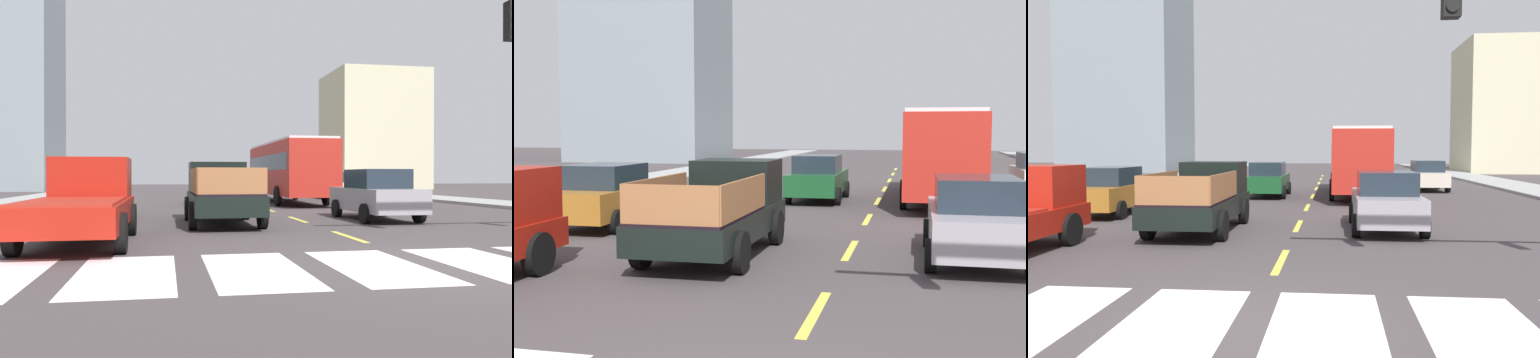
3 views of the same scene
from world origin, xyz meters
TOP-DOWN VIEW (x-y plane):
  - ground_plane at (0.00, 0.00)m, footprint 160.00×160.00m
  - sidewalk_left at (-12.28, 18.00)m, footprint 3.31×110.00m
  - crosswalk_stripe_3 at (-3.04, 0.00)m, footprint 1.52×3.36m
  - crosswalk_stripe_4 at (-1.01, 0.00)m, footprint 1.52×3.36m
  - crosswalk_stripe_5 at (1.01, 0.00)m, footprint 1.52×3.36m
  - crosswalk_stripe_6 at (3.04, 0.00)m, footprint 1.52×3.36m
  - lane_dash_0 at (0.00, 4.00)m, footprint 0.16×2.40m
  - lane_dash_1 at (0.00, 9.00)m, footprint 0.16×2.40m
  - lane_dash_2 at (0.00, 14.00)m, footprint 0.16×2.40m
  - lane_dash_3 at (0.00, 19.00)m, footprint 0.16×2.40m
  - lane_dash_4 at (0.00, 24.00)m, footprint 0.16×2.40m
  - lane_dash_5 at (0.00, 29.00)m, footprint 0.16×2.40m
  - lane_dash_6 at (0.00, 34.00)m, footprint 0.16×2.40m
  - lane_dash_7 at (0.00, 39.00)m, footprint 0.16×2.40m
  - pickup_stakebed at (-2.73, 8.20)m, footprint 2.18×5.20m
  - city_bus at (2.23, 19.64)m, footprint 2.72×10.80m
  - sedan_near_right at (-2.21, 18.66)m, footprint 2.02×4.40m
  - sedan_far at (6.36, 23.23)m, footprint 2.02×4.40m
  - sedan_near_left at (2.59, 8.43)m, footprint 2.02×4.40m
  - sedan_mid at (-6.95, 11.14)m, footprint 2.02×4.40m
  - block_mid_left at (19.06, 47.96)m, footprint 10.10×9.25m

SIDE VIEW (x-z plane):
  - ground_plane at x=0.00m, z-range 0.00..0.00m
  - lane_dash_0 at x=0.00m, z-range 0.00..0.01m
  - lane_dash_1 at x=0.00m, z-range 0.00..0.01m
  - lane_dash_2 at x=0.00m, z-range 0.00..0.01m
  - lane_dash_3 at x=0.00m, z-range 0.00..0.01m
  - lane_dash_4 at x=0.00m, z-range 0.00..0.01m
  - lane_dash_5 at x=0.00m, z-range 0.00..0.01m
  - lane_dash_6 at x=0.00m, z-range 0.00..0.01m
  - lane_dash_7 at x=0.00m, z-range 0.00..0.01m
  - crosswalk_stripe_3 at x=-3.04m, z-range 0.00..0.01m
  - crosswalk_stripe_4 at x=-1.01m, z-range 0.00..0.01m
  - crosswalk_stripe_5 at x=1.01m, z-range 0.00..0.01m
  - crosswalk_stripe_6 at x=3.04m, z-range 0.00..0.01m
  - sidewalk_left at x=-12.28m, z-range 0.00..0.15m
  - sedan_near_right at x=-2.21m, z-range 0.00..1.72m
  - sedan_far at x=6.36m, z-range 0.00..1.72m
  - sedan_near_left at x=2.59m, z-range 0.00..1.72m
  - sedan_mid at x=-6.95m, z-range 0.00..1.72m
  - pickup_stakebed at x=-2.73m, z-range -0.04..1.92m
  - city_bus at x=2.23m, z-range 0.29..3.61m
  - block_mid_left at x=19.06m, z-range 0.00..13.23m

